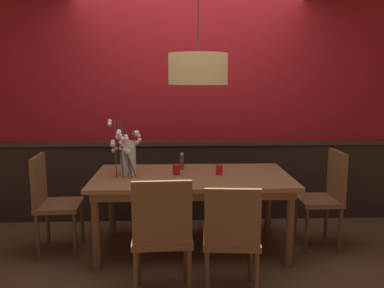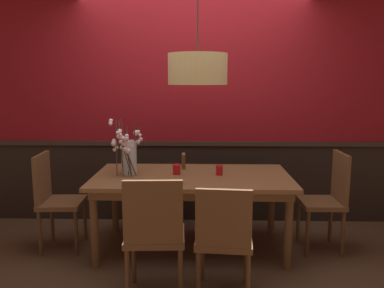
# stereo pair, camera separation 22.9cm
# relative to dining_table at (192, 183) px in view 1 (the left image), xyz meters

# --- Properties ---
(ground_plane) EXTENTS (24.00, 24.00, 0.00)m
(ground_plane) POSITION_rel_dining_table_xyz_m (0.00, 0.00, -0.66)
(ground_plane) COLOR #4C3321
(back_wall) EXTENTS (5.66, 0.14, 2.68)m
(back_wall) POSITION_rel_dining_table_xyz_m (0.00, 0.84, 0.67)
(back_wall) COLOR black
(back_wall) RESTS_ON ground
(dining_table) EXTENTS (1.86, 0.99, 0.74)m
(dining_table) POSITION_rel_dining_table_xyz_m (0.00, 0.00, 0.00)
(dining_table) COLOR brown
(dining_table) RESTS_ON ground
(chair_head_west_end) EXTENTS (0.42, 0.43, 0.94)m
(chair_head_west_end) POSITION_rel_dining_table_xyz_m (-1.33, -0.02, -0.13)
(chair_head_west_end) COLOR brown
(chair_head_west_end) RESTS_ON ground
(chair_far_side_left) EXTENTS (0.47, 0.44, 0.98)m
(chair_far_side_left) POSITION_rel_dining_table_xyz_m (-0.30, 0.93, -0.11)
(chair_far_side_left) COLOR brown
(chair_far_side_left) RESTS_ON ground
(chair_head_east_end) EXTENTS (0.39, 0.40, 0.96)m
(chair_head_east_end) POSITION_rel_dining_table_xyz_m (1.31, 0.02, -0.12)
(chair_head_east_end) COLOR brown
(chair_head_east_end) RESTS_ON ground
(chair_near_side_left) EXTENTS (0.46, 0.44, 0.95)m
(chair_near_side_left) POSITION_rel_dining_table_xyz_m (-0.25, -0.91, -0.12)
(chair_near_side_left) COLOR brown
(chair_near_side_left) RESTS_ON ground
(chair_near_side_right) EXTENTS (0.45, 0.47, 0.89)m
(chair_near_side_right) POSITION_rel_dining_table_xyz_m (0.26, -0.89, -0.16)
(chair_near_side_right) COLOR brown
(chair_near_side_right) RESTS_ON ground
(vase_with_blossoms) EXTENTS (0.30, 0.30, 0.54)m
(vase_with_blossoms) POSITION_rel_dining_table_xyz_m (-0.61, 0.03, 0.26)
(vase_with_blossoms) COLOR silver
(vase_with_blossoms) RESTS_ON dining_table
(candle_holder_nearer_center) EXTENTS (0.07, 0.07, 0.09)m
(candle_holder_nearer_center) POSITION_rel_dining_table_xyz_m (0.26, 0.01, 0.13)
(candle_holder_nearer_center) COLOR red
(candle_holder_nearer_center) RESTS_ON dining_table
(candle_holder_nearer_edge) EXTENTS (0.08, 0.08, 0.10)m
(candle_holder_nearer_edge) POSITION_rel_dining_table_xyz_m (-0.15, 0.03, 0.13)
(candle_holder_nearer_edge) COLOR red
(candle_holder_nearer_edge) RESTS_ON dining_table
(condiment_bottle) EXTENTS (0.04, 0.04, 0.17)m
(condiment_bottle) POSITION_rel_dining_table_xyz_m (-0.09, 0.25, 0.16)
(condiment_bottle) COLOR brown
(condiment_bottle) RESTS_ON dining_table
(pendant_lamp) EXTENTS (0.53, 0.53, 1.09)m
(pendant_lamp) POSITION_rel_dining_table_xyz_m (0.05, -0.06, 1.07)
(pendant_lamp) COLOR tan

